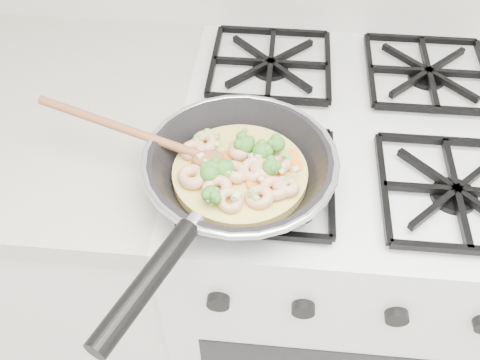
{
  "coord_description": "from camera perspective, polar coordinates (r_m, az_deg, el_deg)",
  "views": [
    {
      "loc": [
        -0.13,
        0.98,
        1.54
      ],
      "look_at": [
        -0.18,
        1.53,
        0.93
      ],
      "focal_mm": 40.3,
      "sensor_mm": 36.0,
      "label": 1
    }
  ],
  "objects": [
    {
      "name": "stove",
      "position": [
        1.3,
        8.72,
        -8.95
      ],
      "size": [
        0.6,
        0.6,
        0.92
      ],
      "color": "white",
      "rests_on": "ground"
    },
    {
      "name": "skillet",
      "position": [
        0.79,
        -0.33,
        0.99
      ],
      "size": [
        0.46,
        0.46,
        0.09
      ],
      "rotation": [
        0.0,
        0.0,
        0.43
      ],
      "color": "black",
      "rests_on": "stove"
    }
  ]
}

